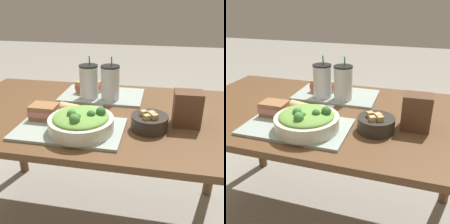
{
  "view_description": "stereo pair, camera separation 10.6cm",
  "coord_description": "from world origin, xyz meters",
  "views": [
    {
      "loc": [
        0.3,
        -1.12,
        1.22
      ],
      "look_at": [
        0.12,
        -0.17,
        0.78
      ],
      "focal_mm": 42.0,
      "sensor_mm": 36.0,
      "label": 1
    },
    {
      "loc": [
        0.4,
        -1.1,
        1.22
      ],
      "look_at": [
        0.12,
        -0.17,
        0.78
      ],
      "focal_mm": 42.0,
      "sensor_mm": 36.0,
      "label": 2
    }
  ],
  "objects": [
    {
      "name": "dining_table",
      "position": [
        0.0,
        0.0,
        0.61
      ],
      "size": [
        1.44,
        0.84,
        0.7
      ],
      "color": "brown",
      "rests_on": "ground_plane"
    },
    {
      "name": "sandwich_far",
      "position": [
        -0.09,
        0.22,
        0.75
      ],
      "size": [
        0.15,
        0.13,
        0.06
      ],
      "rotation": [
        0.0,
        0.0,
        -0.32
      ],
      "color": "tan",
      "rests_on": "tray_far"
    },
    {
      "name": "ground_plane",
      "position": [
        0.0,
        0.0,
        0.0
      ],
      "size": [
        12.0,
        12.0,
        0.0
      ],
      "primitive_type": "plane",
      "color": "gray"
    },
    {
      "name": "tray_near",
      "position": [
        -0.05,
        -0.21,
        0.71
      ],
      "size": [
        0.44,
        0.27,
        0.01
      ],
      "color": "#99A89E",
      "rests_on": "dining_table"
    },
    {
      "name": "salad_bowl",
      "position": [
        0.0,
        -0.23,
        0.76
      ],
      "size": [
        0.26,
        0.26,
        0.1
      ],
      "color": "beige",
      "rests_on": "tray_near"
    },
    {
      "name": "tray_far",
      "position": [
        -0.01,
        0.21,
        0.71
      ],
      "size": [
        0.44,
        0.27,
        0.01
      ],
      "color": "#99A89E",
      "rests_on": "dining_table"
    },
    {
      "name": "drink_cup_red",
      "position": [
        0.05,
        0.14,
        0.8
      ],
      "size": [
        0.1,
        0.1,
        0.23
      ],
      "color": "silver",
      "rests_on": "tray_far"
    },
    {
      "name": "baguette_near",
      "position": [
        -0.06,
        -0.11,
        0.75
      ],
      "size": [
        0.16,
        0.1,
        0.06
      ],
      "rotation": [
        0.0,
        0.0,
        1.31
      ],
      "color": "tan",
      "rests_on": "tray_near"
    },
    {
      "name": "napkin_folded",
      "position": [
        -0.05,
        -0.0,
        0.71
      ],
      "size": [
        0.17,
        0.13,
        0.0
      ],
      "color": "white",
      "rests_on": "dining_table"
    },
    {
      "name": "soup_bowl",
      "position": [
        0.27,
        -0.14,
        0.74
      ],
      "size": [
        0.15,
        0.15,
        0.08
      ],
      "color": "#2D2823",
      "rests_on": "dining_table"
    },
    {
      "name": "sandwich_near",
      "position": [
        -0.19,
        -0.14,
        0.75
      ],
      "size": [
        0.12,
        0.09,
        0.06
      ],
      "rotation": [
        0.0,
        0.0,
        -0.0
      ],
      "color": "olive",
      "rests_on": "tray_near"
    },
    {
      "name": "chip_bag",
      "position": [
        0.42,
        -0.07,
        0.78
      ],
      "size": [
        0.12,
        0.09,
        0.15
      ],
      "rotation": [
        0.0,
        0.0,
        0.02
      ],
      "color": "brown",
      "rests_on": "dining_table"
    },
    {
      "name": "drink_cup_dark",
      "position": [
        -0.07,
        0.14,
        0.8
      ],
      "size": [
        0.1,
        0.1,
        0.22
      ],
      "color": "silver",
      "rests_on": "tray_far"
    }
  ]
}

